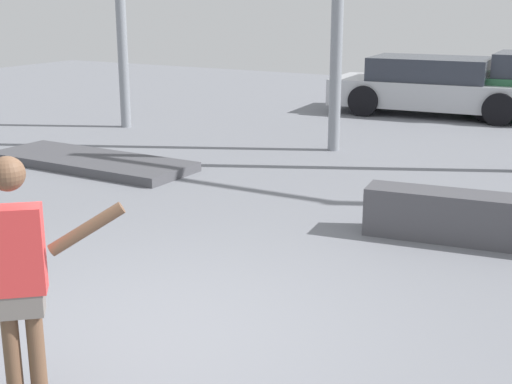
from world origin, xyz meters
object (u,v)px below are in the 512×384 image
Objects in this scene: skateboarder at (16,269)px; parked_car_silver at (435,87)px; manual_pad at (91,162)px; grind_box at (470,218)px.

parked_car_silver is at bearing 53.98° from skateboarder.
manual_pad is 8.22m from parked_car_silver.
skateboarder is at bearing -110.60° from grind_box.
grind_box is (1.72, 4.58, -0.66)m from skateboarder.
grind_box reaches higher than manual_pad.
parked_car_silver reaches higher than grind_box.
parked_car_silver is (-1.04, 12.81, -0.31)m from skateboarder.
skateboarder is 6.80m from manual_pad.
skateboarder reaches higher than manual_pad.
grind_box is at bearing 28.74° from skateboarder.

